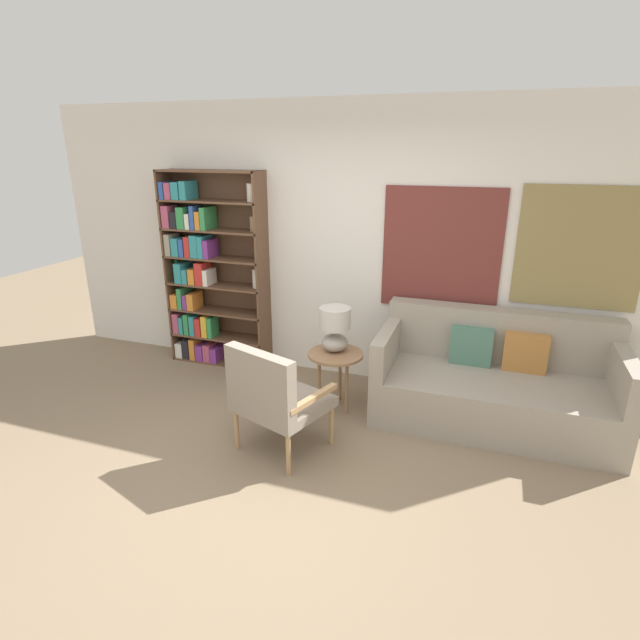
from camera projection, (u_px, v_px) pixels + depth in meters
name	position (u px, v px, depth m)	size (l,w,h in m)	color
ground_plane	(252.00, 486.00, 3.54)	(14.00, 14.00, 0.00)	#847056
wall_back	(345.00, 246.00, 4.88)	(6.40, 0.08, 2.70)	white
bookshelf	(205.00, 274.00, 5.30)	(1.10, 0.30, 2.05)	brown
armchair	(273.00, 394.00, 3.75)	(0.79, 0.77, 0.89)	tan
couch	(494.00, 384.00, 4.32)	(1.98, 0.95, 0.91)	#9E9384
side_table	(336.00, 360.00, 4.43)	(0.49, 0.49, 0.54)	#99704C
table_lamp	(335.00, 327.00, 4.39)	(0.28, 0.28, 0.40)	#A59E93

